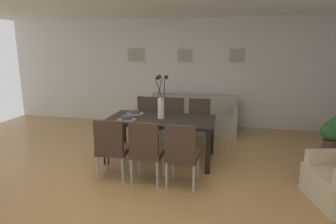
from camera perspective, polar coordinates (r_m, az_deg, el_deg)
ground_plane at (r=4.54m, az=-5.69°, el=-12.59°), size 9.00×9.00×0.00m
back_wall_panel at (r=7.29m, az=2.05°, el=7.75°), size 9.00×0.10×2.60m
dining_table at (r=4.98m, az=-1.38°, el=-2.07°), size 1.80×0.96×0.74m
dining_chair_near_left at (r=4.38m, az=-10.94°, el=-6.49°), size 0.47×0.47×0.92m
dining_chair_near_right at (r=5.98m, az=-4.34°, el=-1.07°), size 0.46×0.46×0.92m
dining_chair_far_left at (r=4.20m, az=-4.30°, el=-7.13°), size 0.44×0.44×0.92m
dining_chair_far_right at (r=5.86m, az=0.86°, el=-1.32°), size 0.44×0.44×0.92m
dining_chair_mid_left at (r=4.08m, az=2.71°, el=-7.76°), size 0.45×0.45×0.92m
dining_chair_mid_right at (r=5.77m, az=5.96°, el=-1.62°), size 0.46×0.46×0.92m
centerpiece_vase at (r=4.90m, az=-1.39°, el=1.99°), size 0.21×0.23×0.73m
placemat_near_left at (r=4.91m, az=-8.12°, el=-1.45°), size 0.32×0.32×0.01m
bowl_near_left at (r=4.90m, az=-8.13°, el=-1.03°), size 0.17×0.17×0.07m
placemat_near_right at (r=5.31m, az=-6.50°, el=-0.33°), size 0.32×0.32×0.01m
bowl_near_right at (r=5.30m, az=-6.51°, el=0.06°), size 0.17×0.17×0.07m
sofa at (r=6.84m, az=4.70°, el=-1.31°), size 2.05×0.84×0.80m
framed_picture_left at (r=7.46m, az=-6.32°, el=11.02°), size 0.42×0.03×0.34m
framed_picture_center at (r=7.17m, az=3.22°, el=11.00°), size 0.35×0.03×0.32m
framed_picture_right at (r=7.07m, az=13.28°, el=10.67°), size 0.35×0.03×0.34m
potted_plant at (r=6.23m, az=29.28°, el=-3.48°), size 0.36×0.36×0.67m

